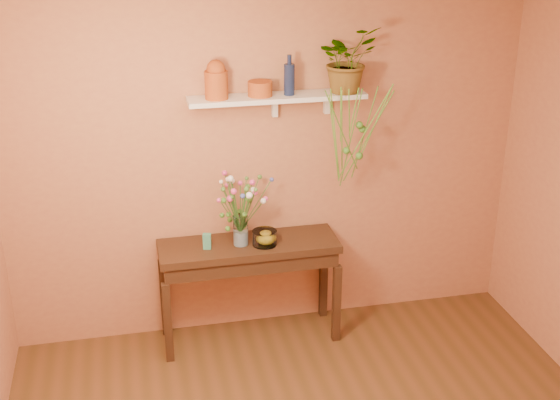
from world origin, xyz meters
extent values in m
plane|color=silver|center=(0.00, 0.00, 2.70)|extent=(4.00, 4.00, 0.00)
cube|color=#BF7E51|center=(0.00, 2.00, 1.35)|extent=(4.00, 0.04, 2.70)
cube|color=#3C2115|center=(-0.20, 1.76, 0.80)|extent=(1.37, 0.44, 0.06)
cube|color=#3C2115|center=(-0.20, 1.76, 0.71)|extent=(1.31, 0.40, 0.12)
cube|color=#3C2115|center=(-0.85, 1.57, 0.33)|extent=(0.06, 0.06, 0.65)
cube|color=#3C2115|center=(0.46, 1.57, 0.33)|extent=(0.06, 0.06, 0.65)
cube|color=#3C2115|center=(-0.85, 1.95, 0.33)|extent=(0.06, 0.06, 0.65)
cube|color=#3C2115|center=(0.46, 1.95, 0.33)|extent=(0.06, 0.06, 0.65)
cube|color=white|center=(0.05, 1.87, 1.92)|extent=(1.30, 0.24, 0.04)
cube|color=white|center=(0.05, 1.97, 1.83)|extent=(0.04, 0.05, 0.15)
cube|color=white|center=(0.45, 1.97, 1.83)|extent=(0.04, 0.05, 0.15)
cylinder|color=#9F3D1B|center=(-0.39, 1.86, 2.04)|extent=(0.20, 0.20, 0.20)
sphere|color=#9F3D1B|center=(-0.39, 1.86, 2.15)|extent=(0.13, 0.13, 0.13)
cylinder|color=#9F3D1B|center=(-0.08, 1.87, 1.99)|extent=(0.20, 0.20, 0.11)
cylinder|color=#152041|center=(0.14, 1.86, 2.05)|extent=(0.10, 0.10, 0.22)
cylinder|color=#152041|center=(0.14, 1.86, 2.19)|extent=(0.04, 0.04, 0.07)
imported|color=#427B27|center=(0.56, 1.85, 2.18)|extent=(0.54, 0.51, 0.48)
cylinder|color=#427B27|center=(0.67, 1.72, 1.65)|extent=(0.14, 0.13, 0.73)
cylinder|color=#579E31|center=(0.67, 1.70, 1.66)|extent=(0.32, 0.18, 0.73)
cylinder|color=#579E31|center=(0.44, 1.70, 1.66)|extent=(0.13, 0.11, 0.72)
cylinder|color=#427B27|center=(0.49, 1.70, 1.69)|extent=(0.32, 0.17, 0.67)
cylinder|color=#579E31|center=(0.76, 1.73, 1.72)|extent=(0.22, 0.07, 0.59)
cylinder|color=#579E31|center=(0.49, 1.72, 1.81)|extent=(0.04, 0.08, 0.43)
cylinder|color=#427B27|center=(0.67, 1.64, 1.65)|extent=(0.27, 0.27, 0.75)
cylinder|color=#579E31|center=(0.42, 1.64, 1.64)|extent=(0.19, 0.29, 0.75)
cylinder|color=#579E31|center=(0.49, 1.69, 1.69)|extent=(0.09, 0.21, 0.66)
cylinder|color=#427B27|center=(0.57, 1.71, 1.62)|extent=(0.09, 0.19, 0.80)
cylinder|color=#579E31|center=(0.55, 1.71, 1.81)|extent=(0.09, 0.19, 0.43)
cylinder|color=#579E31|center=(0.58, 1.70, 1.82)|extent=(0.03, 0.12, 0.39)
sphere|color=#427B27|center=(0.63, 1.71, 1.72)|extent=(0.06, 0.06, 0.06)
sphere|color=#427B27|center=(0.62, 1.66, 1.50)|extent=(0.06, 0.06, 0.06)
sphere|color=#427B27|center=(0.66, 1.74, 1.68)|extent=(0.06, 0.06, 0.06)
sphere|color=#427B27|center=(0.54, 1.71, 1.53)|extent=(0.06, 0.06, 0.06)
cylinder|color=white|center=(-0.26, 1.75, 0.95)|extent=(0.11, 0.11, 0.23)
cylinder|color=silver|center=(-0.26, 1.75, 0.89)|extent=(0.10, 0.10, 0.11)
cylinder|color=#386B28|center=(-0.24, 1.64, 1.13)|extent=(0.04, 0.21, 0.37)
sphere|color=white|center=(-0.22, 1.54, 1.31)|extent=(0.05, 0.05, 0.05)
cylinder|color=#386B28|center=(-0.24, 1.69, 1.13)|extent=(0.04, 0.12, 0.38)
sphere|color=#558939|center=(-0.23, 1.63, 1.32)|extent=(0.04, 0.04, 0.04)
cylinder|color=#386B28|center=(-0.24, 1.69, 1.10)|extent=(0.05, 0.13, 0.30)
sphere|color=#427B27|center=(-0.21, 1.63, 1.25)|extent=(0.05, 0.05, 0.05)
cylinder|color=#386B28|center=(-0.21, 1.68, 1.13)|extent=(0.10, 0.14, 0.37)
sphere|color=#558939|center=(-0.16, 1.61, 1.32)|extent=(0.03, 0.03, 0.03)
cylinder|color=#386B28|center=(-0.21, 1.69, 1.12)|extent=(0.10, 0.11, 0.34)
sphere|color=#E6418E|center=(-0.16, 1.64, 1.29)|extent=(0.04, 0.04, 0.04)
cylinder|color=#386B28|center=(-0.18, 1.72, 1.07)|extent=(0.17, 0.07, 0.25)
sphere|color=white|center=(-0.09, 1.69, 1.19)|extent=(0.04, 0.04, 0.04)
cylinder|color=#386B28|center=(-0.17, 1.73, 1.07)|extent=(0.19, 0.04, 0.25)
sphere|color=#E6418E|center=(-0.07, 1.72, 1.20)|extent=(0.04, 0.04, 0.04)
cylinder|color=#386B28|center=(-0.21, 1.74, 1.14)|extent=(0.10, 0.02, 0.39)
sphere|color=#E6418E|center=(-0.17, 1.73, 1.33)|extent=(0.04, 0.04, 0.04)
cylinder|color=#386B28|center=(-0.13, 1.77, 1.13)|extent=(0.26, 0.06, 0.37)
sphere|color=#4656B2|center=(-0.01, 1.80, 1.32)|extent=(0.03, 0.03, 0.03)
cylinder|color=#386B28|center=(-0.20, 1.78, 1.09)|extent=(0.12, 0.08, 0.29)
sphere|color=white|center=(-0.15, 1.82, 1.23)|extent=(0.03, 0.03, 0.03)
cylinder|color=#386B28|center=(-0.20, 1.80, 1.09)|extent=(0.12, 0.11, 0.28)
sphere|color=white|center=(-0.14, 1.85, 1.23)|extent=(0.04, 0.04, 0.04)
cylinder|color=#386B28|center=(-0.17, 1.82, 1.13)|extent=(0.18, 0.15, 0.37)
sphere|color=#558939|center=(-0.08, 1.88, 1.31)|extent=(0.04, 0.04, 0.04)
cylinder|color=#386B28|center=(-0.22, 1.79, 1.10)|extent=(0.08, 0.10, 0.32)
sphere|color=#427B27|center=(-0.18, 1.84, 1.26)|extent=(0.04, 0.04, 0.04)
cylinder|color=#386B28|center=(-0.22, 1.80, 1.13)|extent=(0.08, 0.12, 0.37)
sphere|color=#558939|center=(-0.19, 1.86, 1.32)|extent=(0.03, 0.03, 0.03)
cylinder|color=#386B28|center=(-0.25, 1.79, 1.12)|extent=(0.03, 0.10, 0.35)
sphere|color=#E6418E|center=(-0.24, 1.84, 1.29)|extent=(0.04, 0.04, 0.04)
cylinder|color=#386B28|center=(-0.28, 1.82, 1.12)|extent=(0.04, 0.16, 0.35)
sphere|color=white|center=(-0.29, 1.90, 1.29)|extent=(0.05, 0.05, 0.05)
cylinder|color=#386B28|center=(-0.29, 1.85, 1.09)|extent=(0.06, 0.21, 0.30)
sphere|color=#E6418E|center=(-0.32, 1.95, 1.24)|extent=(0.03, 0.03, 0.03)
cylinder|color=#386B28|center=(-0.30, 1.82, 1.15)|extent=(0.09, 0.16, 0.41)
sphere|color=#E6418E|center=(-0.35, 1.90, 1.36)|extent=(0.04, 0.04, 0.04)
cylinder|color=#386B28|center=(-0.29, 1.79, 1.07)|extent=(0.06, 0.09, 0.25)
sphere|color=#4656B2|center=(-0.32, 1.83, 1.19)|extent=(0.03, 0.03, 0.03)
cylinder|color=#386B28|center=(-0.30, 1.77, 1.15)|extent=(0.08, 0.05, 0.40)
sphere|color=white|center=(-0.34, 1.79, 1.35)|extent=(0.04, 0.04, 0.04)
cylinder|color=#386B28|center=(-0.32, 1.79, 1.13)|extent=(0.13, 0.10, 0.37)
sphere|color=white|center=(-0.38, 1.84, 1.32)|extent=(0.03, 0.03, 0.03)
cylinder|color=#386B28|center=(-0.32, 1.75, 1.12)|extent=(0.13, 0.02, 0.34)
sphere|color=#558939|center=(-0.38, 1.76, 1.28)|extent=(0.04, 0.04, 0.04)
cylinder|color=#386B28|center=(-0.32, 1.73, 1.08)|extent=(0.13, 0.04, 0.27)
sphere|color=#427B27|center=(-0.39, 1.72, 1.21)|extent=(0.04, 0.04, 0.04)
cylinder|color=#386B28|center=(-0.29, 1.73, 1.09)|extent=(0.07, 0.04, 0.29)
sphere|color=#558939|center=(-0.32, 1.71, 1.23)|extent=(0.04, 0.04, 0.04)
cylinder|color=#386B28|center=(-0.30, 1.73, 1.09)|extent=(0.08, 0.03, 0.28)
sphere|color=#E6418E|center=(-0.34, 1.72, 1.22)|extent=(0.05, 0.05, 0.05)
cylinder|color=#386B28|center=(-0.30, 1.72, 1.17)|extent=(0.08, 0.06, 0.44)
sphere|color=white|center=(-0.33, 1.69, 1.39)|extent=(0.05, 0.05, 0.05)
cylinder|color=#386B28|center=(-0.35, 1.66, 1.11)|extent=(0.17, 0.18, 0.34)
sphere|color=#E6418E|center=(-0.44, 1.57, 1.28)|extent=(0.03, 0.03, 0.03)
cylinder|color=#386B28|center=(-0.29, 1.69, 1.13)|extent=(0.07, 0.11, 0.36)
sphere|color=#E6418E|center=(-0.32, 1.64, 1.31)|extent=(0.04, 0.04, 0.04)
cylinder|color=#386B28|center=(-0.26, 1.69, 1.11)|extent=(0.01, 0.12, 0.32)
sphere|color=#4656B2|center=(-0.26, 1.63, 1.27)|extent=(0.04, 0.04, 0.04)
sphere|color=#427B27|center=(-0.25, 1.85, 1.06)|extent=(0.04, 0.04, 0.04)
sphere|color=#427B27|center=(-0.35, 1.72, 1.10)|extent=(0.04, 0.04, 0.04)
sphere|color=#427B27|center=(-0.37, 1.66, 1.01)|extent=(0.04, 0.04, 0.04)
sphere|color=#427B27|center=(-0.39, 1.77, 1.07)|extent=(0.04, 0.04, 0.04)
sphere|color=#427B27|center=(-0.33, 1.84, 1.00)|extent=(0.04, 0.04, 0.04)
sphere|color=#427B27|center=(-0.24, 1.66, 1.11)|extent=(0.04, 0.04, 0.04)
cylinder|color=white|center=(-0.08, 1.71, 0.89)|extent=(0.19, 0.19, 0.11)
cylinder|color=white|center=(-0.08, 1.71, 0.84)|extent=(0.18, 0.18, 0.01)
sphere|color=yellow|center=(-0.07, 1.72, 0.88)|extent=(0.09, 0.09, 0.09)
cube|color=teal|center=(-0.52, 1.73, 0.89)|extent=(0.07, 0.06, 0.12)
camera|label=1|loc=(-1.04, -3.18, 3.25)|focal=46.89mm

